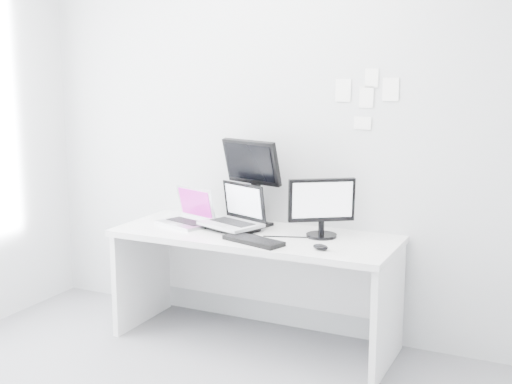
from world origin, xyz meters
TOP-DOWN VIEW (x-y plane):
  - back_wall at (0.00, 1.60)m, footprint 3.60×0.00m
  - desk at (0.00, 1.25)m, footprint 1.80×0.70m
  - macbook at (-0.52, 1.25)m, footprint 0.41×0.36m
  - speaker at (-0.25, 1.49)m, footprint 0.10×0.10m
  - dell_laptop at (-0.17, 1.25)m, footprint 0.44×0.39m
  - rear_monitor at (-0.10, 1.45)m, footprint 0.46×0.26m
  - samsung_monitor at (0.41, 1.34)m, footprint 0.45×0.39m
  - keyboard at (0.09, 1.04)m, footprint 0.41×0.25m
  - mouse at (0.51, 1.06)m, footprint 0.12×0.09m
  - wall_note_0 at (0.45, 1.59)m, footprint 0.10×0.00m
  - wall_note_1 at (0.60, 1.59)m, footprint 0.09×0.00m
  - wall_note_2 at (0.75, 1.59)m, footprint 0.10×0.00m
  - wall_note_3 at (0.58, 1.59)m, footprint 0.11×0.00m
  - wall_note_4 at (0.63, 1.59)m, footprint 0.08×0.00m

SIDE VIEW (x-z plane):
  - desk at x=0.00m, z-range 0.00..0.73m
  - keyboard at x=0.09m, z-range 0.73..0.76m
  - mouse at x=0.51m, z-range 0.73..0.76m
  - speaker at x=-0.25m, z-range 0.73..0.91m
  - macbook at x=-0.52m, z-range 0.73..0.99m
  - dell_laptop at x=-0.17m, z-range 0.73..1.04m
  - samsung_monitor at x=0.41m, z-range 0.73..1.11m
  - rear_monitor at x=-0.10m, z-range 0.73..1.32m
  - back_wall at x=0.00m, z-range -0.45..3.15m
  - wall_note_3 at x=0.58m, z-range 1.38..1.46m
  - wall_note_1 at x=0.60m, z-range 1.52..1.65m
  - wall_note_0 at x=0.45m, z-range 1.55..1.69m
  - wall_note_2 at x=0.75m, z-range 1.56..1.70m
  - wall_note_4 at x=0.63m, z-range 1.64..1.75m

